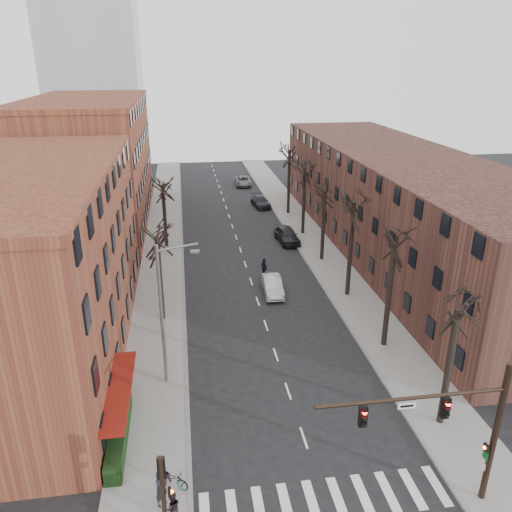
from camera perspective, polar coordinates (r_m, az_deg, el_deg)
name	(u,v)px	position (r m, az deg, el deg)	size (l,w,h in m)	color
ground	(325,500)	(25.25, 7.85, -25.88)	(160.00, 160.00, 0.00)	black
sidewalk_left	(163,243)	(54.49, -10.56, 1.45)	(4.00, 90.00, 0.15)	gray
sidewalk_right	(308,236)	(56.10, 5.98, 2.30)	(4.00, 90.00, 0.15)	gray
building_left_near	(23,269)	(35.22, -25.11, -1.38)	(12.00, 26.00, 12.00)	brown
building_left_far	(91,165)	(62.19, -18.29, 9.87)	(12.00, 28.00, 14.00)	brown
building_right	(399,202)	(52.76, 16.03, 5.92)	(12.00, 50.00, 10.00)	#533026
awning_left	(124,430)	(29.19, -14.84, -18.68)	(1.20, 7.00, 0.15)	maroon
hedge	(119,433)	(28.03, -15.38, -18.97)	(0.80, 6.00, 1.00)	black
tree_right_a	(439,423)	(30.42, 20.22, -17.50)	(5.20, 5.20, 10.00)	black
tree_right_b	(383,346)	(36.23, 14.35, -9.90)	(5.20, 5.20, 10.80)	black
tree_right_c	(347,295)	(42.76, 10.36, -4.44)	(5.20, 5.20, 11.60)	black
tree_right_d	(321,260)	(49.71, 7.49, -0.45)	(5.20, 5.20, 10.00)	black
tree_right_e	(303,234)	(56.95, 5.34, 2.54)	(5.20, 5.20, 10.80)	black
tree_right_f	(288,214)	(64.36, 3.68, 4.85)	(5.20, 5.20, 11.60)	black
tree_left_a	(163,320)	(38.96, -10.54, -7.18)	(5.20, 5.20, 9.50)	black
tree_left_b	(167,247)	(53.56, -10.15, 1.03)	(5.20, 5.20, 9.50)	black
signal_mast_arm	(464,424)	(23.51, 22.66, -17.32)	(8.14, 0.30, 7.20)	black
signal_pole_left	(163,491)	(22.10, -10.54, -24.94)	(0.47, 0.44, 4.40)	black
streetlight	(164,309)	(29.53, -10.45, -6.02)	(2.45, 0.22, 9.03)	slate
silver_sedan	(273,286)	(42.16, 1.91, -3.42)	(1.47, 4.23, 1.39)	#B5B9BD
parked_car_near	(287,235)	(53.92, 3.56, 2.42)	(1.96, 4.88, 1.66)	black
parked_car_mid	(261,202)	(67.24, 0.52, 6.24)	(1.93, 4.76, 1.38)	black
parked_car_far	(243,181)	(78.83, -1.48, 8.56)	(2.33, 5.05, 1.40)	slate
pedestrian_a	(161,489)	(24.39, -10.76, -24.67)	(0.66, 0.43, 1.80)	black
pedestrian_b	(173,507)	(23.83, -9.52, -26.49)	(0.74, 0.57, 1.52)	black
pedestrian_crossing	(264,268)	(45.22, 0.93, -1.34)	(1.04, 0.43, 1.78)	black
bicycle	(172,478)	(25.38, -9.61, -23.69)	(0.61, 1.75, 0.92)	gray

